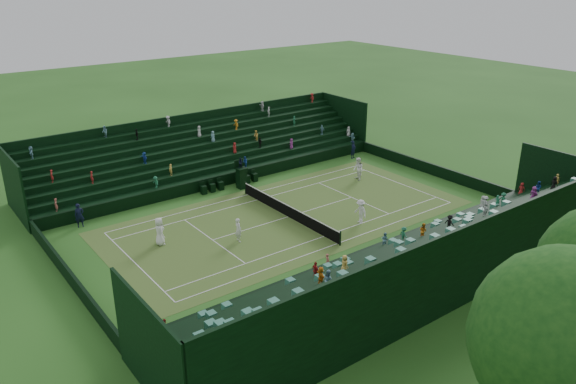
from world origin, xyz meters
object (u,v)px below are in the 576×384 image
at_px(tennis_net, 288,211).
at_px(umpire_chair, 241,175).
at_px(player_near_east, 238,230).
at_px(player_far_west, 358,169).
at_px(player_near_west, 160,231).
at_px(player_far_east, 361,211).

distance_m(tennis_net, umpire_chair, 7.15).
bearing_deg(player_near_east, tennis_net, -72.16).
xyz_separation_m(player_near_east, player_far_west, (-3.85, 14.65, 0.16)).
relative_size(player_near_west, player_far_east, 1.08).
relative_size(tennis_net, player_near_west, 6.05).
height_order(tennis_net, umpire_chair, umpire_chair).
bearing_deg(player_far_west, player_near_east, -52.62).
distance_m(umpire_chair, player_near_west, 11.39).
bearing_deg(player_near_west, umpire_chair, -58.90).
relative_size(tennis_net, umpire_chair, 4.36).
distance_m(player_near_west, player_far_west, 19.11).
bearing_deg(player_near_west, player_far_west, -84.83).
xyz_separation_m(tennis_net, player_far_west, (-2.66, 9.59, 0.48)).
bearing_deg(umpire_chair, player_far_east, 15.92).
height_order(player_far_west, player_far_east, player_far_west).
xyz_separation_m(umpire_chair, player_far_west, (4.45, 9.14, -0.14)).
distance_m(tennis_net, player_near_east, 5.20).
distance_m(tennis_net, player_far_west, 9.96).
bearing_deg(player_near_east, umpire_chair, -28.93).
bearing_deg(player_far_west, tennis_net, -51.84).
distance_m(player_near_east, player_far_east, 9.07).
bearing_deg(player_far_east, umpire_chair, -159.50).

